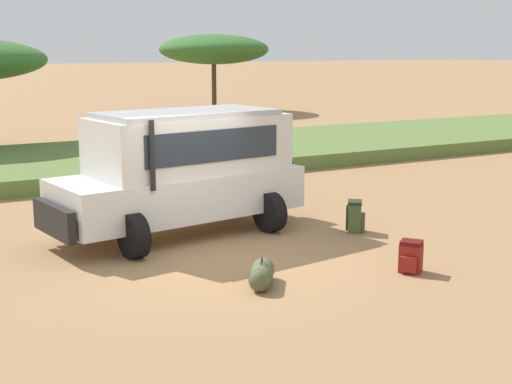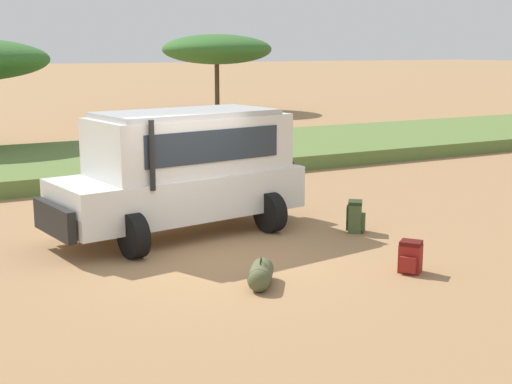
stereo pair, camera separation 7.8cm
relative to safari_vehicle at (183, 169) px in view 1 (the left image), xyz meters
The scene contains 7 objects.
ground_plane 2.41m from the safari_vehicle, 95.82° to the right, with size 320.00×320.00×0.00m, color #9E754C.
grass_bank 8.60m from the safari_vehicle, 91.39° to the left, with size 120.00×7.00×0.44m.
safari_vehicle is the anchor object (origin of this frame).
backpack_beside_front_wheel 3.57m from the safari_vehicle, 27.52° to the right, with size 0.47×0.47×0.64m.
backpack_cluster_center 4.85m from the safari_vehicle, 61.48° to the right, with size 0.48×0.47×0.53m.
duffel_bag_low_black_case 3.75m from the safari_vehicle, 93.54° to the right, with size 0.69×0.85×0.46m.
acacia_tree_centre_back 27.91m from the safari_vehicle, 63.29° to the left, with size 6.20×6.67×4.41m.
Camera 1 is at (-5.20, -10.81, 3.64)m, focal length 50.00 mm.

